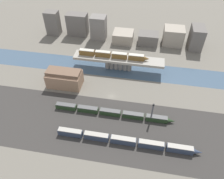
{
  "coord_description": "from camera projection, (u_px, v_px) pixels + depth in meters",
  "views": [
    {
      "loc": [
        16.98,
        -94.53,
        97.14
      ],
      "look_at": [
        0.0,
        1.87,
        3.84
      ],
      "focal_mm": 35.0,
      "sensor_mm": 36.0,
      "label": 1
    }
  ],
  "objects": [
    {
      "name": "ground_plane",
      "position": [
        111.0,
        96.0,
        136.54
      ],
      "size": [
        400.0,
        400.0,
        0.0
      ],
      "primitive_type": "plane",
      "color": "#666056"
    },
    {
      "name": "railbed_yard",
      "position": [
        104.0,
        127.0,
        119.43
      ],
      "size": [
        280.0,
        42.0,
        0.01
      ],
      "primitive_type": "cube",
      "color": "#33302D",
      "rests_on": "ground"
    },
    {
      "name": "river_water",
      "position": [
        118.0,
        69.0,
        156.32
      ],
      "size": [
        320.0,
        18.95,
        0.01
      ],
      "primitive_type": "cube",
      "color": "#3D5166",
      "rests_on": "ground"
    },
    {
      "name": "bridge",
      "position": [
        118.0,
        61.0,
        151.26
      ],
      "size": [
        62.44,
        9.86,
        9.6
      ],
      "color": "gray",
      "rests_on": "ground"
    },
    {
      "name": "train_on_bridge",
      "position": [
        113.0,
        55.0,
        148.83
      ],
      "size": [
        48.5,
        3.08,
        4.0
      ],
      "color": "brown",
      "rests_on": "bridge"
    },
    {
      "name": "train_yard_near",
      "position": [
        126.0,
        141.0,
        110.57
      ],
      "size": [
        73.59,
        2.92,
        4.03
      ],
      "color": "#2D384C",
      "rests_on": "ground"
    },
    {
      "name": "train_yard_mid",
      "position": [
        113.0,
        113.0,
        124.44
      ],
      "size": [
        68.8,
        3.0,
        3.44
      ],
      "color": "#23381E",
      "rests_on": "ground"
    },
    {
      "name": "warehouse_building",
      "position": [
        64.0,
        78.0,
        140.43
      ],
      "size": [
        21.96,
        11.84,
        11.6
      ],
      "color": "#937056",
      "rests_on": "ground"
    },
    {
      "name": "signal_tower",
      "position": [
        152.0,
        112.0,
        118.43
      ],
      "size": [
        1.0,
        0.9,
        13.09
      ],
      "color": "#4C4C51",
      "rests_on": "ground"
    },
    {
      "name": "city_block_far_left",
      "position": [
        53.0,
        23.0,
        185.58
      ],
      "size": [
        11.09,
        8.22,
        20.2
      ],
      "primitive_type": "cube",
      "color": "#605B56",
      "rests_on": "ground"
    },
    {
      "name": "city_block_left",
      "position": [
        78.0,
        24.0,
        185.66
      ],
      "size": [
        17.16,
        9.54,
        18.52
      ],
      "primitive_type": "cube",
      "color": "#605B56",
      "rests_on": "ground"
    },
    {
      "name": "city_block_center",
      "position": [
        99.0,
        28.0,
        180.01
      ],
      "size": [
        12.4,
        10.18,
        19.76
      ],
      "primitive_type": "cube",
      "color": "slate",
      "rests_on": "ground"
    },
    {
      "name": "city_block_right",
      "position": [
        123.0,
        37.0,
        180.42
      ],
      "size": [
        16.27,
        14.62,
        8.62
      ],
      "primitive_type": "cube",
      "color": "gray",
      "rests_on": "ground"
    },
    {
      "name": "city_block_far_right",
      "position": [
        148.0,
        39.0,
        177.92
      ],
      "size": [
        15.87,
        12.0,
        9.07
      ],
      "primitive_type": "cube",
      "color": "#605B56",
      "rests_on": "ground"
    },
    {
      "name": "city_block_tall",
      "position": [
        173.0,
        36.0,
        176.19
      ],
      "size": [
        15.96,
        13.64,
        13.81
      ],
      "primitive_type": "cube",
      "color": "gray",
      "rests_on": "ground"
    },
    {
      "name": "city_block_low",
      "position": [
        196.0,
        38.0,
        170.78
      ],
      "size": [
        9.89,
        15.75,
        17.51
      ],
      "primitive_type": "cube",
      "color": "#605B56",
      "rests_on": "ground"
    }
  ]
}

